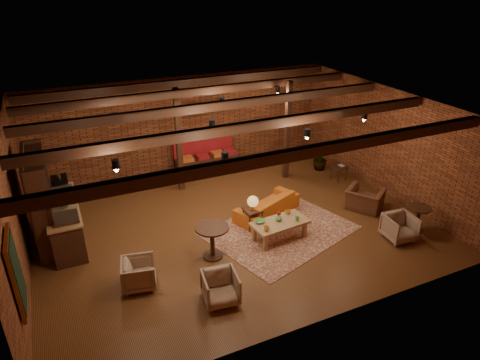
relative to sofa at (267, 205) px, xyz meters
name	(u,v)px	position (x,y,z in m)	size (l,w,h in m)	color
floor	(232,224)	(-1.09, -0.07, -0.30)	(10.00, 10.00, 0.00)	#3F230F
ceiling	(231,109)	(-1.09, -0.07, 2.90)	(10.00, 8.00, 0.02)	black
wall_back	(184,125)	(-1.09, 3.93, 1.30)	(10.00, 0.02, 3.20)	brown
wall_front	(321,255)	(-1.09, -4.07, 1.30)	(10.00, 0.02, 3.20)	brown
wall_left	(15,211)	(-6.09, -0.07, 1.30)	(0.02, 8.00, 3.20)	brown
wall_right	(385,141)	(3.91, -0.07, 1.30)	(0.02, 8.00, 3.20)	brown
ceiling_beams	(231,114)	(-1.09, -0.07, 2.78)	(9.80, 6.40, 0.22)	black
ceiling_pipe	(208,106)	(-1.09, 1.53, 2.55)	(0.12, 0.12, 9.60)	black
post_left	(179,141)	(-1.69, 2.53, 1.30)	(0.16, 0.16, 3.20)	black
post_right	(287,131)	(1.71, 1.93, 1.30)	(0.16, 0.16, 3.20)	black
service_counter	(63,213)	(-5.19, 0.93, 0.50)	(0.80, 2.50, 1.60)	black
plant_counter	(64,194)	(-5.09, 1.13, 0.92)	(0.35, 0.39, 0.30)	#337F33
shelving_hutch	(42,200)	(-5.59, 1.03, 0.90)	(0.52, 2.00, 2.40)	black
chalkboard_menu	(17,273)	(-6.02, -2.37, 1.30)	(0.08, 0.96, 1.46)	black
banquette	(207,157)	(-0.49, 3.48, 0.20)	(2.10, 0.70, 1.00)	#A41B23
service_sign	(210,108)	(-0.49, 3.03, 2.05)	(0.86, 0.06, 0.30)	#FF4F19
ceiling_spotlights	(231,123)	(-1.09, -0.07, 2.56)	(6.40, 4.40, 0.28)	black
rug	(280,231)	(-0.07, -0.91, -0.29)	(3.53, 2.70, 0.01)	maroon
sofa	(267,205)	(0.00, 0.00, 0.00)	(2.02, 0.79, 0.59)	#CA611C
coffee_table	(279,224)	(-0.29, -1.20, 0.14)	(1.50, 0.85, 0.74)	#AB734F
side_table_lamp	(253,204)	(-0.66, -0.44, 0.41)	(0.46, 0.46, 0.93)	black
round_table_left	(212,236)	(-2.10, -1.22, 0.27)	(0.80, 0.80, 0.83)	black
armchair_a	(139,272)	(-3.93, -1.56, 0.06)	(0.69, 0.65, 0.71)	beige
armchair_b	(220,287)	(-2.51, -2.72, 0.07)	(0.70, 0.66, 0.72)	beige
armchair_right	(365,196)	(2.69, -0.88, 0.13)	(0.97, 0.63, 0.85)	brown
side_table_book	(339,167)	(3.18, 1.02, 0.15)	(0.50, 0.50, 0.50)	black
round_table_right	(419,215)	(3.22, -2.34, 0.16)	(0.58, 0.58, 0.68)	black
armchair_far	(400,226)	(2.49, -2.47, 0.07)	(0.71, 0.66, 0.73)	beige
plant_tall	(322,135)	(3.08, 1.97, 0.97)	(1.41, 1.41, 2.52)	#4C7F4C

